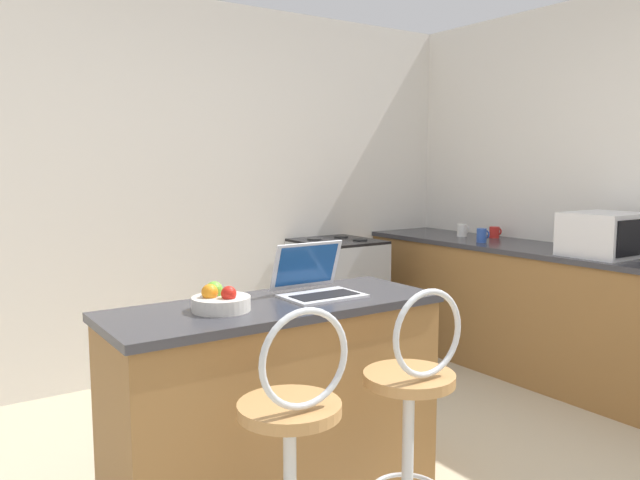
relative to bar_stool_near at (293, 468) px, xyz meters
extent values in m
cube|color=silver|center=(0.71, 2.51, 0.81)|extent=(12.00, 0.06, 2.60)
cube|color=olive|center=(0.26, 0.55, -0.06)|extent=(1.37, 0.50, 0.87)
cube|color=#333338|center=(0.26, 0.55, 0.39)|extent=(1.40, 0.53, 0.03)
cube|color=olive|center=(2.65, 0.99, -0.06)|extent=(0.61, 2.98, 0.87)
cube|color=#333338|center=(2.65, 0.99, 0.39)|extent=(0.64, 3.01, 0.03)
cylinder|color=#B7844C|center=(0.00, 0.02, 0.19)|extent=(0.34, 0.34, 0.04)
torus|color=silver|center=(0.00, -0.08, 0.38)|extent=(0.32, 0.02, 0.32)
cylinder|color=silver|center=(0.52, 0.02, -0.15)|extent=(0.04, 0.04, 0.66)
cylinder|color=#B7844C|center=(0.52, 0.02, 0.19)|extent=(0.34, 0.34, 0.04)
torus|color=silver|center=(0.52, -0.08, 0.38)|extent=(0.32, 0.02, 0.32)
cube|color=silver|center=(0.48, 0.53, 0.42)|extent=(0.34, 0.23, 0.01)
cube|color=black|center=(0.48, 0.51, 0.42)|extent=(0.29, 0.13, 0.00)
cube|color=silver|center=(0.48, 0.66, 0.53)|extent=(0.34, 0.08, 0.21)
cube|color=#19478C|center=(0.48, 0.65, 0.54)|extent=(0.30, 0.06, 0.18)
cube|color=silver|center=(2.61, 0.55, 0.55)|extent=(0.45, 0.40, 0.27)
cube|color=black|center=(2.57, 0.35, 0.55)|extent=(0.32, 0.01, 0.22)
cube|color=#9EA3A8|center=(1.73, 2.16, -0.05)|extent=(0.56, 0.60, 0.88)
cube|color=black|center=(1.73, 1.85, -0.08)|extent=(0.48, 0.01, 0.40)
cube|color=black|center=(1.73, 2.16, 0.40)|extent=(0.56, 0.60, 0.02)
cylinder|color=black|center=(1.61, 2.04, 0.42)|extent=(0.11, 0.11, 0.01)
cylinder|color=black|center=(1.86, 2.04, 0.42)|extent=(0.11, 0.11, 0.01)
cylinder|color=black|center=(1.61, 2.28, 0.42)|extent=(0.11, 0.11, 0.01)
cylinder|color=black|center=(1.86, 2.28, 0.42)|extent=(0.11, 0.11, 0.01)
cylinder|color=white|center=(2.68, 1.79, 0.46)|extent=(0.08, 0.08, 0.10)
torus|color=white|center=(2.73, 1.79, 0.47)|extent=(0.01, 0.06, 0.06)
cylinder|color=silver|center=(0.01, 0.55, 0.44)|extent=(0.23, 0.23, 0.05)
sphere|color=red|center=(0.03, 0.50, 0.48)|extent=(0.06, 0.06, 0.06)
sphere|color=orange|center=(-0.03, 0.56, 0.49)|extent=(0.06, 0.06, 0.06)
sphere|color=#66B233|center=(0.00, 0.59, 0.49)|extent=(0.07, 0.07, 0.07)
cylinder|color=red|center=(2.82, 1.58, 0.46)|extent=(0.08, 0.08, 0.09)
torus|color=red|center=(2.87, 1.58, 0.46)|extent=(0.01, 0.06, 0.06)
cylinder|color=#2D51AD|center=(2.52, 1.45, 0.46)|extent=(0.07, 0.07, 0.10)
torus|color=#2D51AD|center=(2.57, 1.45, 0.47)|extent=(0.01, 0.07, 0.07)
camera|label=1|loc=(-1.00, -1.64, 0.98)|focal=35.00mm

